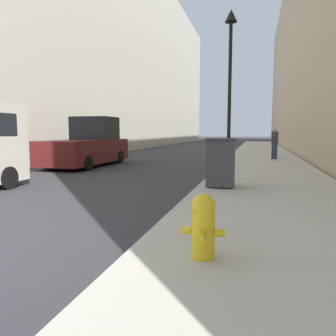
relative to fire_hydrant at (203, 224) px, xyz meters
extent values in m
cube|color=#B7B2A8|center=(1.01, 17.20, -0.47)|extent=(3.92, 60.00, 0.14)
cube|color=beige|center=(-15.40, 25.20, 8.41)|extent=(12.00, 60.00, 17.89)
cylinder|color=yellow|center=(0.00, 0.00, -0.12)|extent=(0.27, 0.27, 0.57)
sphere|color=yellow|center=(0.00, 0.00, 0.22)|extent=(0.29, 0.29, 0.29)
cylinder|color=yellow|center=(0.00, 0.00, 0.30)|extent=(0.08, 0.08, 0.06)
cylinder|color=yellow|center=(0.00, -0.19, -0.09)|extent=(0.11, 0.12, 0.11)
cylinder|color=yellow|center=(-0.20, 0.00, -0.09)|extent=(0.12, 0.09, 0.09)
cylinder|color=yellow|center=(0.20, 0.00, -0.09)|extent=(0.12, 0.09, 0.09)
cube|color=#3D3D42|center=(-0.32, 5.02, 0.22)|extent=(0.71, 0.64, 1.18)
cube|color=#2D2D31|center=(-0.32, 5.02, 0.86)|extent=(0.73, 0.66, 0.08)
cylinder|color=black|center=(-0.62, 5.30, -0.32)|extent=(0.05, 0.16, 0.16)
cylinder|color=black|center=(-0.02, 5.30, -0.32)|extent=(0.05, 0.16, 0.16)
cylinder|color=black|center=(-0.50, 9.66, -0.27)|extent=(0.26, 0.26, 0.25)
cylinder|color=black|center=(-0.50, 9.66, 2.44)|extent=(0.14, 0.14, 5.67)
cone|color=black|center=(-0.50, 9.66, 5.51)|extent=(0.48, 0.48, 0.48)
cylinder|color=black|center=(-6.14, 3.90, -0.22)|extent=(0.24, 0.64, 0.64)
cube|color=#561919|center=(-7.10, 10.09, 0.16)|extent=(2.04, 5.34, 1.05)
cube|color=black|center=(-7.10, 11.02, 1.24)|extent=(1.87, 1.71, 1.09)
cylinder|color=black|center=(-8.05, 11.74, -0.22)|extent=(0.24, 0.64, 0.64)
cylinder|color=black|center=(-6.15, 11.74, -0.22)|extent=(0.24, 0.64, 0.64)
cylinder|color=black|center=(-8.05, 8.44, -0.22)|extent=(0.24, 0.64, 0.64)
cylinder|color=black|center=(-6.15, 8.44, -0.22)|extent=(0.24, 0.64, 0.64)
cube|color=#2D3347|center=(1.53, 14.66, 0.01)|extent=(0.29, 0.21, 0.82)
cube|color=#333338|center=(1.53, 14.66, 0.75)|extent=(0.34, 0.21, 0.65)
sphere|color=tan|center=(1.53, 14.66, 1.18)|extent=(0.22, 0.22, 0.22)
camera|label=1|loc=(0.57, -3.69, 1.08)|focal=35.00mm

